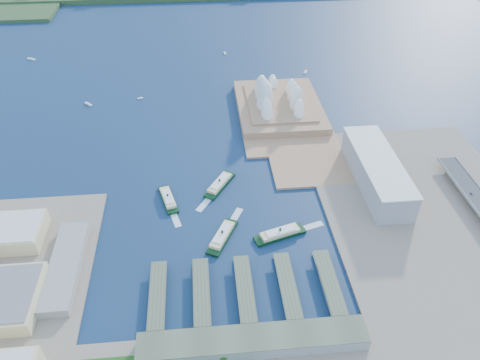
{
  "coord_description": "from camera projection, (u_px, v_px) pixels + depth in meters",
  "views": [
    {
      "loc": [
        -18.12,
        -367.16,
        368.36
      ],
      "look_at": [
        24.25,
        82.46,
        18.0
      ],
      "focal_mm": 35.0,
      "sensor_mm": 36.0,
      "label": 1
    }
  ],
  "objects": [
    {
      "name": "east_land",
      "position": [
        455.0,
        257.0,
        493.5
      ],
      "size": [
        240.0,
        500.0,
        3.0
      ],
      "primitive_type": "cube",
      "color": "gray",
      "rests_on": "ground"
    },
    {
      "name": "ferry_c",
      "position": [
        222.0,
        235.0,
        514.31
      ],
      "size": [
        39.58,
        58.72,
        11.02
      ],
      "primitive_type": null,
      "rotation": [
        0.0,
        0.0,
        2.67
      ],
      "color": "black",
      "rests_on": "ground"
    },
    {
      "name": "ferry_b",
      "position": [
        220.0,
        183.0,
        587.49
      ],
      "size": [
        43.28,
        56.69,
        10.92
      ],
      "primitive_type": null,
      "rotation": [
        0.0,
        0.0,
        -0.56
      ],
      "color": "black",
      "rests_on": "ground"
    },
    {
      "name": "toaster_building",
      "position": [
        377.0,
        172.0,
        580.78
      ],
      "size": [
        45.0,
        155.0,
        35.0
      ],
      "primitive_type": "cube",
      "color": "gray",
      "rests_on": "east_land"
    },
    {
      "name": "ground",
      "position": [
        225.0,
        240.0,
        515.96
      ],
      "size": [
        3000.0,
        3000.0,
        0.0
      ],
      "primitive_type": "plane",
      "color": "#0E2044",
      "rests_on": "ground"
    },
    {
      "name": "opera_house",
      "position": [
        280.0,
        92.0,
        724.38
      ],
      "size": [
        134.0,
        180.0,
        58.0
      ],
      "primitive_type": null,
      "color": "white",
      "rests_on": "peninsula"
    },
    {
      "name": "ferry_wharves",
      "position": [
        245.0,
        290.0,
        455.15
      ],
      "size": [
        184.0,
        90.0,
        9.3
      ],
      "primitive_type": null,
      "color": "#49543F",
      "rests_on": "ground"
    },
    {
      "name": "boat_b",
      "position": [
        140.0,
        98.0,
        774.05
      ],
      "size": [
        9.75,
        5.72,
        2.49
      ],
      "primitive_type": null,
      "rotation": [
        0.0,
        0.0,
        1.86
      ],
      "color": "white",
      "rests_on": "ground"
    },
    {
      "name": "terminal_building",
      "position": [
        253.0,
        342.0,
        405.36
      ],
      "size": [
        200.0,
        28.0,
        12.0
      ],
      "primitive_type": "cube",
      "color": "gray",
      "rests_on": "south_land"
    },
    {
      "name": "ferry_a",
      "position": [
        168.0,
        197.0,
        565.56
      ],
      "size": [
        27.22,
        55.23,
        10.12
      ],
      "primitive_type": null,
      "rotation": [
        0.0,
        0.0,
        0.27
      ],
      "color": "black",
      "rests_on": "ground"
    },
    {
      "name": "boat_d",
      "position": [
        31.0,
        59.0,
        899.89
      ],
      "size": [
        17.12,
        11.87,
        2.95
      ],
      "primitive_type": null,
      "rotation": [
        0.0,
        0.0,
        1.06
      ],
      "color": "white",
      "rests_on": "ground"
    },
    {
      "name": "boat_c",
      "position": [
        305.0,
        72.0,
        853.92
      ],
      "size": [
        9.09,
        13.81,
        3.01
      ],
      "primitive_type": null,
      "rotation": [
        0.0,
        0.0,
        2.72
      ],
      "color": "white",
      "rests_on": "ground"
    },
    {
      "name": "ferry_d",
      "position": [
        280.0,
        232.0,
        517.18
      ],
      "size": [
        60.99,
        32.15,
        11.19
      ],
      "primitive_type": null,
      "rotation": [
        0.0,
        0.0,
        1.88
      ],
      "color": "black",
      "rests_on": "ground"
    },
    {
      "name": "car_c",
      "position": [
        471.0,
        194.0,
        554.96
      ],
      "size": [
        1.66,
        4.07,
        1.18
      ],
      "primitive_type": "imported",
      "rotation": [
        0.0,
        0.0,
        3.14
      ],
      "color": "slate",
      "rests_on": "expressway"
    },
    {
      "name": "boat_e",
      "position": [
        225.0,
        53.0,
        922.35
      ],
      "size": [
        5.43,
        11.99,
        2.84
      ],
      "primitive_type": null,
      "rotation": [
        0.0,
        0.0,
        0.16
      ],
      "color": "white",
      "rests_on": "ground"
    },
    {
      "name": "boat_a",
      "position": [
        88.0,
        104.0,
        757.84
      ],
      "size": [
        14.01,
        14.13,
        3.07
      ],
      "primitive_type": null,
      "rotation": [
        0.0,
        0.0,
        0.78
      ],
      "color": "white",
      "rests_on": "ground"
    },
    {
      "name": "peninsula",
      "position": [
        282.0,
        116.0,
        727.53
      ],
      "size": [
        135.0,
        220.0,
        3.0
      ],
      "primitive_type": "cube",
      "color": "#9D7455",
      "rests_on": "ground"
    }
  ]
}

